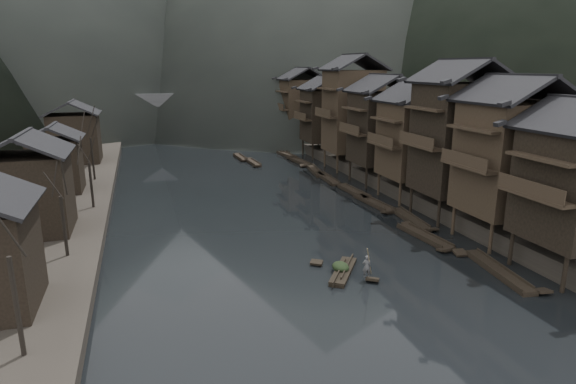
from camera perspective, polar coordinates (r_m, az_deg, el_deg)
name	(u,v)px	position (r m, az deg, el deg)	size (l,w,h in m)	color
water	(305,258)	(37.46, 2.06, -7.85)	(300.00, 300.00, 0.00)	black
right_bank	(420,146)	(87.27, 15.39, 5.30)	(40.00, 200.00, 1.80)	#2D2823
stilt_houses	(389,114)	(59.85, 11.83, 9.09)	(9.00, 67.60, 16.23)	black
left_houses	(49,155)	(54.26, -26.51, 3.92)	(8.10, 53.20, 8.73)	black
bare_trees	(73,166)	(43.65, -24.12, 2.83)	(3.64, 42.16, 7.29)	black
moored_sampans	(342,185)	(59.52, 6.36, 0.84)	(3.18, 61.17, 0.47)	black
midriver_boats	(246,160)	(75.50, -4.96, 3.83)	(2.34, 11.18, 0.45)	black
stone_bridge	(195,111)	(105.69, -10.94, 9.41)	(40.00, 6.00, 9.00)	#4C4C4F
hero_sampan	(343,271)	(35.03, 6.58, -9.25)	(3.74, 4.86, 0.44)	black
cargo_heap	(341,262)	(34.91, 6.26, -8.27)	(1.16, 1.52, 0.70)	black
boatman	(367,263)	(33.77, 9.32, -8.34)	(0.60, 0.39, 1.64)	#545457
bamboo_pole	(371,231)	(33.03, 9.79, -4.62)	(0.06, 0.06, 3.78)	#8C7A51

